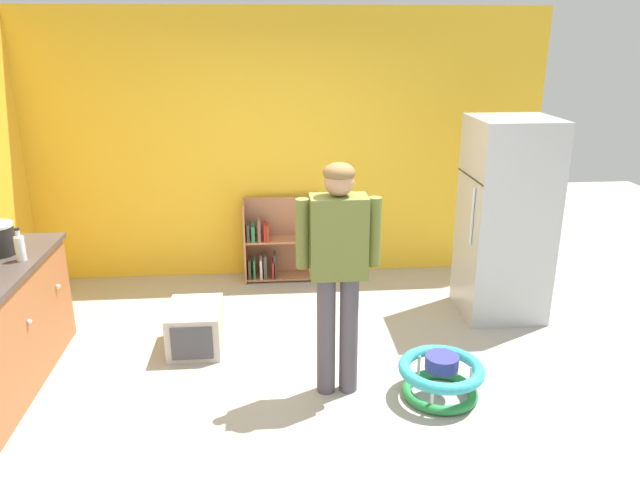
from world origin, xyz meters
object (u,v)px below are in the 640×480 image
(refrigerator, at_px, (506,219))
(clear_bottle, at_px, (20,247))
(bookshelf, at_px, (278,245))
(pet_carrier, at_px, (196,327))
(standing_person, at_px, (338,260))
(baby_walker, at_px, (441,376))

(refrigerator, relative_size, clear_bottle, 7.24)
(bookshelf, xyz_separation_m, clear_bottle, (-1.86, -1.71, 0.63))
(pet_carrier, height_order, clear_bottle, clear_bottle)
(refrigerator, xyz_separation_m, clear_bottle, (-3.86, -0.72, 0.11))
(refrigerator, relative_size, standing_person, 1.07)
(refrigerator, xyz_separation_m, bookshelf, (-2.00, 0.99, -0.52))
(bookshelf, xyz_separation_m, baby_walker, (1.10, -2.31, -0.21))
(pet_carrier, relative_size, clear_bottle, 2.24)
(refrigerator, xyz_separation_m, pet_carrier, (-2.70, -0.46, -0.71))
(standing_person, xyz_separation_m, pet_carrier, (-1.08, 0.72, -0.83))
(pet_carrier, xyz_separation_m, clear_bottle, (-1.16, -0.26, 0.82))
(refrigerator, xyz_separation_m, standing_person, (-1.62, -1.18, 0.12))
(baby_walker, relative_size, clear_bottle, 2.46)
(refrigerator, height_order, pet_carrier, refrigerator)
(standing_person, height_order, baby_walker, standing_person)
(refrigerator, height_order, bookshelf, refrigerator)
(standing_person, bearing_deg, baby_walker, -10.86)
(bookshelf, bearing_deg, standing_person, -80.07)
(refrigerator, distance_m, baby_walker, 1.76)
(bookshelf, distance_m, standing_person, 2.30)
(baby_walker, xyz_separation_m, pet_carrier, (-1.80, 0.86, 0.02))
(standing_person, relative_size, pet_carrier, 3.03)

